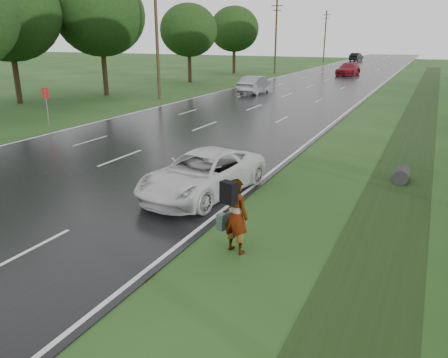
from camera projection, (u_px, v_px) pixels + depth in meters
road at (321, 82)px, 51.11m from camera, size 14.00×180.00×0.04m
edge_stripe_east at (381, 85)px, 48.33m from camera, size 0.12×180.00×0.01m
edge_stripe_west at (267, 80)px, 53.87m from camera, size 0.12×180.00×0.01m
center_line at (321, 82)px, 51.10m from camera, size 0.12×180.00×0.01m
drainage_ditch at (414, 135)px, 23.85m from camera, size 2.20×120.00×0.56m
road_sign at (46, 99)px, 25.79m from camera, size 0.50×0.06×2.30m
utility_pole_mid at (157, 36)px, 36.12m from camera, size 1.60×0.26×10.00m
utility_pole_far at (276, 36)px, 61.84m from camera, size 1.60×0.26×10.00m
utility_pole_distant at (325, 36)px, 87.56m from camera, size 1.60×0.26×10.00m
tree_west_c at (100, 15)px, 37.96m from camera, size 7.80×7.80×10.43m
tree_west_d at (189, 30)px, 49.97m from camera, size 6.60×6.60×8.80m
tree_west_e at (7, 13)px, 33.21m from camera, size 8.00×8.00×10.44m
tree_west_f at (234, 29)px, 62.12m from camera, size 7.00×7.00×9.29m
pedestrian at (235, 215)px, 10.75m from camera, size 0.93×0.94×1.94m
white_pickup at (203, 174)px, 14.74m from camera, size 3.02×5.47×1.45m
silver_sedan at (255, 85)px, 41.11m from camera, size 1.80×4.90×1.60m
far_car_red at (348, 69)px, 60.22m from camera, size 2.83×5.89×1.65m
far_car_dark at (356, 57)px, 95.29m from camera, size 2.32×5.24×1.67m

